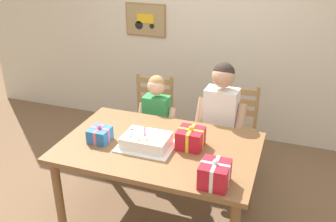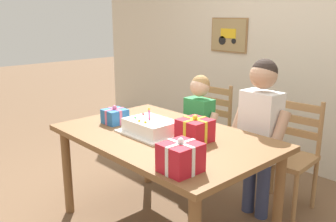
{
  "view_description": "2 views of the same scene",
  "coord_description": "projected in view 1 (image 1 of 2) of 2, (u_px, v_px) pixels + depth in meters",
  "views": [
    {
      "loc": [
        0.94,
        -2.42,
        2.27
      ],
      "look_at": [
        0.01,
        0.18,
        0.98
      ],
      "focal_mm": 40.08,
      "sensor_mm": 36.0,
      "label": 1
    },
    {
      "loc": [
        1.86,
        -1.68,
        1.59
      ],
      "look_at": [
        -0.1,
        0.13,
        0.88
      ],
      "focal_mm": 39.3,
      "sensor_mm": 36.0,
      "label": 2
    }
  ],
  "objects": [
    {
      "name": "ground_plane",
      "position": [
        160.0,
        219.0,
        3.31
      ],
      "size": [
        20.0,
        20.0,
        0.0
      ],
      "primitive_type": "plane",
      "color": "brown"
    },
    {
      "name": "back_wall",
      "position": [
        214.0,
        29.0,
        4.31
      ],
      "size": [
        6.4,
        0.11,
        2.6
      ],
      "color": "beige",
      "rests_on": "ground"
    },
    {
      "name": "dining_table",
      "position": [
        159.0,
        155.0,
        3.03
      ],
      "size": [
        1.57,
        1.0,
        0.75
      ],
      "color": "brown",
      "rests_on": "ground"
    },
    {
      "name": "birthday_cake",
      "position": [
        146.0,
        141.0,
        2.95
      ],
      "size": [
        0.44,
        0.34,
        0.19
      ],
      "color": "white",
      "rests_on": "dining_table"
    },
    {
      "name": "gift_box_red_large",
      "position": [
        191.0,
        138.0,
        2.94
      ],
      "size": [
        0.2,
        0.2,
        0.19
      ],
      "color": "red",
      "rests_on": "dining_table"
    },
    {
      "name": "gift_box_beside_cake",
      "position": [
        100.0,
        135.0,
        3.03
      ],
      "size": [
        0.17,
        0.17,
        0.15
      ],
      "color": "#286BB7",
      "rests_on": "dining_table"
    },
    {
      "name": "gift_box_corner_small",
      "position": [
        215.0,
        174.0,
        2.48
      ],
      "size": [
        0.2,
        0.21,
        0.2
      ],
      "color": "red",
      "rests_on": "dining_table"
    },
    {
      "name": "chair_left",
      "position": [
        151.0,
        119.0,
        4.07
      ],
      "size": [
        0.45,
        0.45,
        0.92
      ],
      "color": "#A87A4C",
      "rests_on": "ground"
    },
    {
      "name": "chair_right",
      "position": [
        234.0,
        132.0,
        3.79
      ],
      "size": [
        0.45,
        0.45,
        0.92
      ],
      "color": "#A87A4C",
      "rests_on": "ground"
    },
    {
      "name": "child_older",
      "position": [
        221.0,
        115.0,
        3.45
      ],
      "size": [
        0.47,
        0.27,
        1.27
      ],
      "color": "#38426B",
      "rests_on": "ground"
    },
    {
      "name": "child_younger",
      "position": [
        157.0,
        116.0,
        3.7
      ],
      "size": [
        0.39,
        0.22,
        1.07
      ],
      "color": "#38426B",
      "rests_on": "ground"
    }
  ]
}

